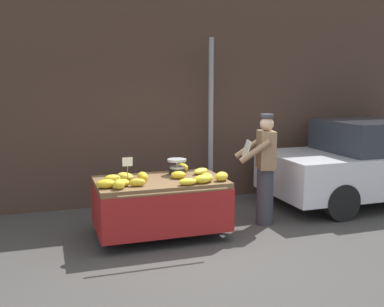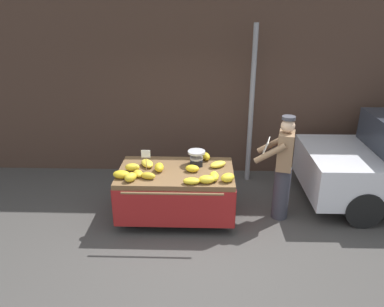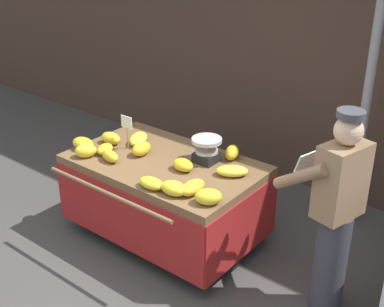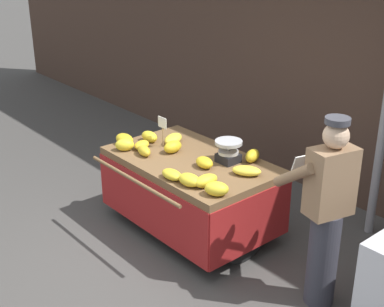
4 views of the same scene
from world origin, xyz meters
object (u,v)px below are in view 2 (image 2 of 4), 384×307
object	(u,v)px
banana_bunch_1	(192,168)
vendor_person	(283,168)
banana_bunch_6	(147,163)
banana_bunch_2	(131,177)
banana_bunch_9	(207,179)
banana_bunch_5	(206,156)
weighing_scale	(196,158)
banana_bunch_4	(121,174)
banana_bunch_10	(159,167)
banana_bunch_7	(218,164)
banana_bunch_0	(138,174)
banana_bunch_12	(148,176)
price_sign	(146,156)
banana_bunch_11	(214,176)
banana_bunch_3	(228,178)
banana_bunch_13	(192,181)
street_pole	(251,107)
banana_bunch_8	(132,167)
banana_cart	(176,183)

from	to	relation	value
banana_bunch_1	vendor_person	xyz separation A→B (m)	(1.41, 0.10, -0.02)
banana_bunch_6	vendor_person	size ratio (longest dim) A/B	0.17
banana_bunch_2	banana_bunch_9	distance (m)	1.11
banana_bunch_5	banana_bunch_6	size ratio (longest dim) A/B	0.76
weighing_scale	banana_bunch_5	bearing A→B (deg)	53.54
banana_bunch_6	weighing_scale	bearing A→B (deg)	6.86
banana_bunch_4	vendor_person	bearing A→B (deg)	8.19
banana_bunch_2	banana_bunch_10	distance (m)	0.52
banana_bunch_7	banana_bunch_9	size ratio (longest dim) A/B	1.20
banana_bunch_2	banana_bunch_6	size ratio (longest dim) A/B	0.68
banana_bunch_0	banana_bunch_12	bearing A→B (deg)	-28.30
price_sign	banana_bunch_9	world-z (taller)	price_sign
banana_bunch_5	banana_bunch_11	distance (m)	0.76
banana_bunch_0	banana_bunch_6	bearing A→B (deg)	77.19
price_sign	vendor_person	bearing A→B (deg)	2.01
price_sign	banana_bunch_3	xyz separation A→B (m)	(1.24, -0.35, -0.18)
banana_bunch_12	banana_bunch_13	xyz separation A→B (m)	(0.65, -0.14, -0.01)
banana_bunch_9	banana_bunch_11	size ratio (longest dim) A/B	0.93
banana_bunch_9	vendor_person	bearing A→B (deg)	22.07
banana_bunch_1	banana_bunch_13	xyz separation A→B (m)	(0.00, -0.42, -0.01)
price_sign	banana_bunch_1	size ratio (longest dim) A/B	1.58
banana_bunch_7	street_pole	bearing A→B (deg)	63.63
banana_bunch_10	banana_bunch_12	size ratio (longest dim) A/B	1.00
weighing_scale	banana_bunch_2	xyz separation A→B (m)	(-0.95, -0.63, -0.05)
banana_bunch_7	banana_bunch_13	distance (m)	0.73
banana_bunch_0	banana_bunch_3	distance (m)	1.34
banana_bunch_1	banana_bunch_7	distance (m)	0.45
street_pole	banana_bunch_0	xyz separation A→B (m)	(-1.85, -1.67, -0.59)
banana_bunch_7	banana_bunch_12	world-z (taller)	banana_bunch_12
weighing_scale	banana_bunch_2	size ratio (longest dim) A/B	1.38
banana_bunch_11	banana_bunch_12	xyz separation A→B (m)	(-0.98, -0.00, -0.00)
banana_bunch_3	banana_bunch_8	size ratio (longest dim) A/B	0.97
banana_bunch_4	vendor_person	distance (m)	2.48
banana_bunch_1	banana_bunch_2	bearing A→B (deg)	-158.23
banana_bunch_4	banana_bunch_6	distance (m)	0.54
weighing_scale	banana_bunch_5	xyz separation A→B (m)	(0.15, 0.20, -0.06)
banana_cart	banana_bunch_9	xyz separation A→B (m)	(0.48, -0.42, 0.27)
banana_bunch_6	banana_cart	bearing A→B (deg)	-16.83
banana_bunch_9	vendor_person	size ratio (longest dim) A/B	0.14
banana_cart	banana_bunch_13	xyz separation A→B (m)	(0.26, -0.46, 0.26)
street_pole	price_sign	world-z (taller)	street_pole
banana_bunch_8	banana_cart	bearing A→B (deg)	3.06
street_pole	banana_cart	distance (m)	2.12
price_sign	street_pole	bearing A→B (deg)	39.65
banana_bunch_10	banana_bunch_13	size ratio (longest dim) A/B	0.91
banana_bunch_3	banana_bunch_10	size ratio (longest dim) A/B	0.98
banana_bunch_6	banana_bunch_7	bearing A→B (deg)	0.50
street_pole	banana_bunch_10	distance (m)	2.22
street_pole	banana_bunch_8	world-z (taller)	street_pole
banana_bunch_6	banana_bunch_13	distance (m)	0.94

